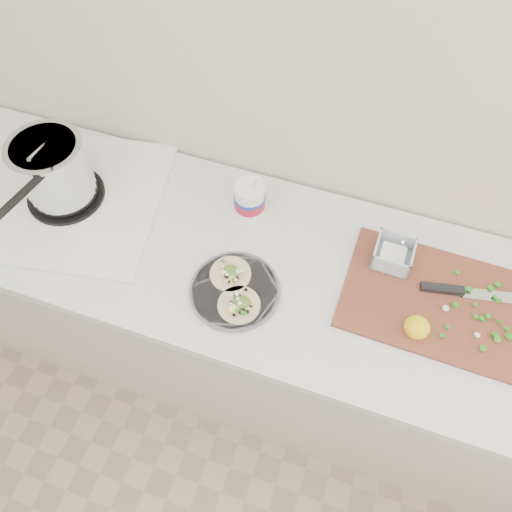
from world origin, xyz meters
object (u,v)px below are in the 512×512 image
(taco_plate, at_px, (235,289))
(tub, at_px, (250,197))
(stove, at_px, (59,179))
(cutboard, at_px, (432,293))

(taco_plate, xyz_separation_m, tub, (-0.06, 0.29, 0.05))
(stove, distance_m, cutboard, 1.17)
(taco_plate, bearing_deg, cutboard, 17.65)
(tub, bearing_deg, taco_plate, -79.17)
(stove, height_order, cutboard, stove)
(taco_plate, height_order, tub, tub)
(cutboard, bearing_deg, tub, 169.18)
(stove, xyz_separation_m, taco_plate, (0.63, -0.15, -0.08))
(stove, distance_m, tub, 0.60)
(stove, relative_size, cutboard, 1.34)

